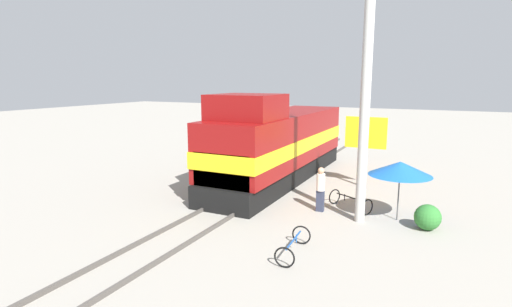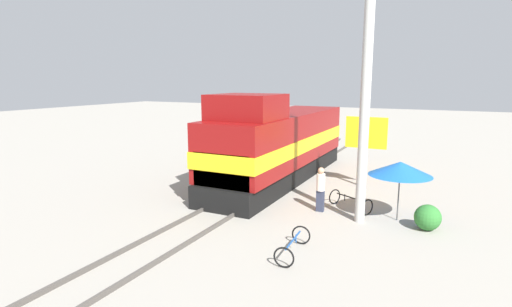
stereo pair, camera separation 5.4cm
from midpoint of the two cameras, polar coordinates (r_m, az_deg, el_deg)
ground_plane at (r=19.03m, az=0.07°, el=-5.49°), size 120.00×120.00×0.00m
rail_near at (r=19.32m, az=-1.85°, el=-5.02°), size 0.08×36.11×0.15m
rail_far at (r=18.72m, az=2.05°, el=-5.54°), size 0.08×36.11×0.15m
locomotive at (r=20.73m, az=2.98°, el=1.29°), size 3.08×12.69×4.63m
utility_pole at (r=14.82m, az=15.42°, el=11.09°), size 1.80×0.36×10.83m
vendor_umbrella at (r=15.72m, az=19.82°, el=-2.03°), size 2.31×2.31×2.27m
billboard_sign at (r=20.12m, az=15.32°, el=2.39°), size 1.99×0.12×3.48m
shrub_cluster at (r=15.49m, az=23.22°, el=-8.37°), size 0.92×0.92×0.92m
person_bystander at (r=16.24m, az=9.12°, el=-4.81°), size 0.34×0.34×1.82m
bicycle at (r=16.88m, az=13.21°, el=-6.68°), size 1.90×1.45×0.65m
bicycle_spare at (r=12.42m, az=5.25°, el=-12.89°), size 0.76×1.88×0.62m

